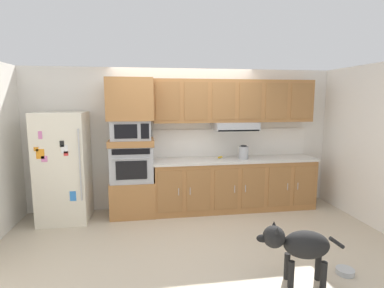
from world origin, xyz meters
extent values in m
plane|color=beige|center=(0.00, 0.00, 0.00)|extent=(9.60, 9.60, 0.00)
cube|color=silver|center=(0.00, 1.11, 1.25)|extent=(6.20, 0.12, 2.50)
cube|color=white|center=(2.80, 0.00, 1.25)|extent=(0.12, 7.10, 2.50)
cube|color=silver|center=(-2.00, 0.68, 0.88)|extent=(0.76, 0.70, 1.76)
cylinder|color=silver|center=(-1.67, 0.31, 0.98)|extent=(0.02, 0.02, 1.10)
cube|color=pink|center=(-2.17, 0.33, 1.09)|extent=(0.08, 0.01, 0.09)
cube|color=orange|center=(-2.28, 0.33, 1.24)|extent=(0.06, 0.01, 0.06)
cube|color=black|center=(-1.91, 0.33, 1.31)|extent=(0.06, 0.01, 0.09)
cube|color=orange|center=(-2.23, 0.33, 1.16)|extent=(0.11, 0.01, 0.15)
cube|color=red|center=(-1.87, 0.33, 1.16)|extent=(0.06, 0.01, 0.07)
cube|color=white|center=(-1.88, 0.33, 1.23)|extent=(0.09, 0.01, 0.12)
cube|color=pink|center=(-2.21, 0.33, 1.44)|extent=(0.05, 0.01, 0.11)
cube|color=#337FDB|center=(-1.80, 0.33, 0.50)|extent=(0.09, 0.01, 0.15)
cube|color=#A8703D|center=(-0.92, 0.75, 0.30)|extent=(0.74, 0.62, 0.60)
cube|color=#A8AAAF|center=(-0.92, 0.75, 0.90)|extent=(0.70, 0.58, 0.60)
cube|color=black|center=(-0.92, 0.45, 0.84)|extent=(0.49, 0.01, 0.30)
cube|color=black|center=(-0.92, 0.45, 1.14)|extent=(0.60, 0.01, 0.09)
cylinder|color=#A8AAAF|center=(-0.92, 0.43, 1.03)|extent=(0.56, 0.02, 0.02)
cube|color=#A8703D|center=(-0.92, 0.75, 1.25)|extent=(0.74, 0.62, 0.10)
cube|color=#A8AAAF|center=(-0.92, 0.75, 1.46)|extent=(0.64, 0.53, 0.32)
cube|color=black|center=(-0.99, 0.48, 1.46)|extent=(0.35, 0.01, 0.22)
cube|color=black|center=(-0.70, 0.48, 1.46)|extent=(0.13, 0.01, 0.24)
cube|color=#A8703D|center=(-0.92, 0.75, 1.96)|extent=(0.74, 0.62, 0.68)
cube|color=#A8703D|center=(0.88, 0.75, 0.44)|extent=(2.86, 0.60, 0.88)
cube|color=#9A6738|center=(-0.31, 0.44, 0.46)|extent=(0.40, 0.01, 0.70)
cylinder|color=#BCBCC1|center=(-0.17, 0.43, 0.46)|extent=(0.01, 0.01, 0.12)
cube|color=#9A6738|center=(0.16, 0.44, 0.46)|extent=(0.40, 0.01, 0.70)
cylinder|color=#BCBCC1|center=(0.02, 0.43, 0.46)|extent=(0.01, 0.01, 0.12)
cube|color=#9A6738|center=(0.64, 0.44, 0.46)|extent=(0.40, 0.01, 0.70)
cylinder|color=#BCBCC1|center=(0.78, 0.43, 0.46)|extent=(0.01, 0.01, 0.12)
cube|color=#9A6738|center=(1.12, 0.44, 0.46)|extent=(0.40, 0.01, 0.70)
cylinder|color=#BCBCC1|center=(0.97, 0.43, 0.46)|extent=(0.01, 0.01, 0.12)
cube|color=#9A6738|center=(1.59, 0.44, 0.46)|extent=(0.40, 0.01, 0.70)
cylinder|color=#BCBCC1|center=(1.73, 0.43, 0.46)|extent=(0.01, 0.01, 0.12)
cube|color=#9A6738|center=(2.07, 0.44, 0.46)|extent=(0.40, 0.01, 0.70)
cylinder|color=#BCBCC1|center=(1.92, 0.43, 0.46)|extent=(0.01, 0.01, 0.12)
cube|color=beige|center=(0.88, 0.75, 0.90)|extent=(2.90, 0.64, 0.04)
cube|color=white|center=(0.88, 1.04, 1.17)|extent=(2.90, 0.02, 0.50)
cube|color=#A8703D|center=(0.88, 0.88, 1.93)|extent=(2.86, 0.34, 0.74)
cube|color=#A8AAAF|center=(0.88, 0.81, 1.49)|extent=(0.76, 0.48, 0.14)
cube|color=black|center=(0.88, 0.59, 1.43)|extent=(0.72, 0.04, 0.02)
cube|color=#9A6738|center=(-0.31, 0.70, 1.93)|extent=(0.40, 0.01, 0.63)
cube|color=#9A6738|center=(0.16, 0.70, 1.93)|extent=(0.40, 0.01, 0.63)
cube|color=#9A6738|center=(0.64, 0.70, 1.93)|extent=(0.40, 0.01, 0.63)
cube|color=#9A6738|center=(1.12, 0.70, 1.93)|extent=(0.40, 0.01, 0.63)
cube|color=#9A6738|center=(1.59, 0.70, 1.93)|extent=(0.40, 0.01, 0.63)
cube|color=#9A6738|center=(2.07, 0.70, 1.93)|extent=(0.40, 0.01, 0.63)
cylinder|color=yellow|center=(0.62, 0.84, 0.93)|extent=(0.09, 0.09, 0.03)
cylinder|color=silver|center=(0.69, 0.75, 0.93)|extent=(0.10, 0.08, 0.01)
cylinder|color=#A8AAAF|center=(1.01, 0.70, 1.03)|extent=(0.17, 0.17, 0.22)
cylinder|color=black|center=(1.01, 0.70, 1.15)|extent=(0.10, 0.10, 0.02)
ellipsoid|color=black|center=(0.96, -1.57, 0.44)|extent=(0.53, 0.38, 0.29)
sphere|color=black|center=(0.62, -1.50, 0.52)|extent=(0.23, 0.23, 0.23)
ellipsoid|color=black|center=(0.51, -1.48, 0.50)|extent=(0.15, 0.11, 0.08)
cone|color=black|center=(0.62, -1.58, 0.62)|extent=(0.06, 0.06, 0.07)
cone|color=black|center=(0.65, -1.43, 0.62)|extent=(0.06, 0.06, 0.07)
cylinder|color=black|center=(1.26, -1.63, 0.47)|extent=(0.17, 0.07, 0.13)
cylinder|color=black|center=(0.78, -1.62, 0.15)|extent=(0.06, 0.06, 0.30)
cylinder|color=black|center=(0.81, -1.46, 0.15)|extent=(0.06, 0.06, 0.30)
cylinder|color=black|center=(1.10, -1.68, 0.15)|extent=(0.06, 0.06, 0.30)
cylinder|color=black|center=(1.14, -1.53, 0.15)|extent=(0.06, 0.06, 0.30)
cylinder|color=#B2B7BC|center=(1.51, -1.48, 0.03)|extent=(0.20, 0.20, 0.06)
cylinder|color=brown|center=(1.51, -1.48, 0.04)|extent=(0.15, 0.15, 0.03)
camera|label=1|loc=(-0.70, -4.35, 1.95)|focal=28.38mm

